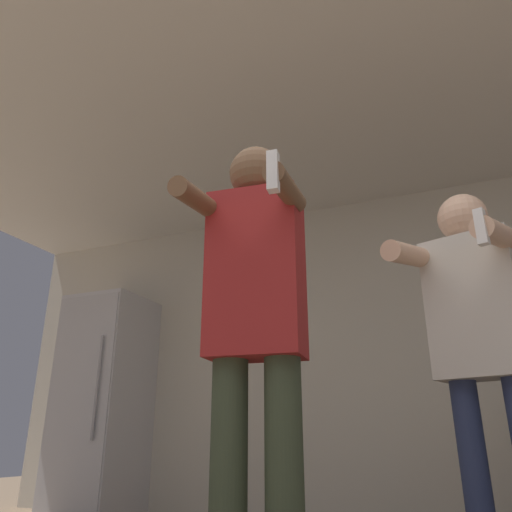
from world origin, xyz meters
TOP-DOWN VIEW (x-y plane):
  - wall_back at (0.00, 3.10)m, footprint 7.00×0.06m
  - ceiling_slab at (0.00, 1.54)m, footprint 7.00×3.59m
  - refrigerator at (-2.36, 2.75)m, footprint 0.64×0.68m
  - person_woman_foreground at (-0.10, 0.75)m, footprint 0.45×0.52m
  - person_man_side at (0.66, 1.39)m, footprint 0.57×0.62m

SIDE VIEW (x-z plane):
  - refrigerator at x=-2.36m, z-range 0.00..1.82m
  - person_woman_foreground at x=-0.10m, z-range 0.14..1.87m
  - person_man_side at x=0.66m, z-range 0.21..1.88m
  - wall_back at x=0.00m, z-range 0.00..2.55m
  - ceiling_slab at x=0.00m, z-range 2.55..2.60m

